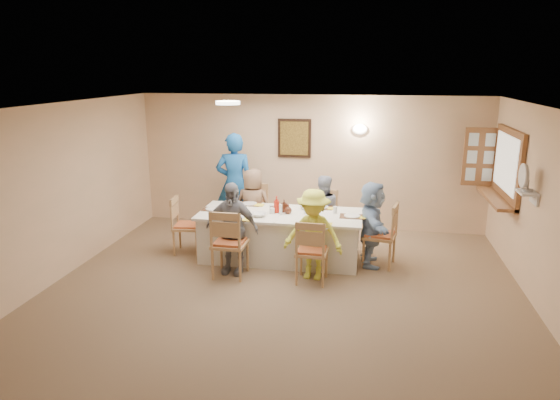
% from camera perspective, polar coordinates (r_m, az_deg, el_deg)
% --- Properties ---
extents(ground, '(7.00, 7.00, 0.00)m').
position_cam_1_polar(ground, '(6.52, -0.46, -12.18)').
color(ground, '#836B4F').
extents(room_walls, '(7.00, 7.00, 7.00)m').
position_cam_1_polar(room_walls, '(5.99, -0.49, 0.84)').
color(room_walls, beige).
rests_on(room_walls, ground).
extents(wall_picture, '(0.62, 0.05, 0.72)m').
position_cam_1_polar(wall_picture, '(9.36, 1.65, 7.07)').
color(wall_picture, black).
rests_on(wall_picture, room_walls).
extents(wall_sconce, '(0.26, 0.09, 0.18)m').
position_cam_1_polar(wall_sconce, '(9.21, 9.11, 8.02)').
color(wall_sconce, white).
rests_on(wall_sconce, room_walls).
extents(ceiling_light, '(0.36, 0.36, 0.05)m').
position_cam_1_polar(ceiling_light, '(7.52, -5.98, 10.99)').
color(ceiling_light, white).
rests_on(ceiling_light, room_walls).
extents(serving_hatch, '(0.06, 1.50, 1.15)m').
position_cam_1_polar(serving_hatch, '(8.51, 24.58, 3.58)').
color(serving_hatch, brown).
rests_on(serving_hatch, room_walls).
extents(hatch_sill, '(0.30, 1.50, 0.05)m').
position_cam_1_polar(hatch_sill, '(8.59, 23.43, 0.20)').
color(hatch_sill, brown).
rests_on(hatch_sill, room_walls).
extents(shutter_door, '(0.55, 0.04, 1.00)m').
position_cam_1_polar(shutter_door, '(9.18, 21.89, 4.59)').
color(shutter_door, brown).
rests_on(shutter_door, room_walls).
extents(fan_shelf, '(0.22, 0.36, 0.03)m').
position_cam_1_polar(fan_shelf, '(7.23, 26.39, 0.79)').
color(fan_shelf, white).
rests_on(fan_shelf, room_walls).
extents(desk_fan, '(0.30, 0.30, 0.28)m').
position_cam_1_polar(desk_fan, '(7.20, 26.30, 1.96)').
color(desk_fan, '#A5A5A8').
rests_on(desk_fan, fan_shelf).
extents(dining_table, '(2.56, 1.08, 0.76)m').
position_cam_1_polar(dining_table, '(7.95, 0.03, -4.12)').
color(dining_table, silver).
rests_on(dining_table, ground).
extents(chair_back_left, '(0.51, 0.51, 0.99)m').
position_cam_1_polar(chair_back_left, '(8.78, -2.90, -1.51)').
color(chair_back_left, tan).
rests_on(chair_back_left, ground).
extents(chair_back_right, '(0.53, 0.53, 0.94)m').
position_cam_1_polar(chair_back_right, '(8.61, 4.92, -2.06)').
color(chair_back_right, tan).
rests_on(chair_back_right, ground).
extents(chair_front_left, '(0.51, 0.51, 1.04)m').
position_cam_1_polar(chair_front_left, '(7.30, -5.74, -4.81)').
color(chair_front_left, tan).
rests_on(chair_front_left, ground).
extents(chair_front_right, '(0.47, 0.47, 0.95)m').
position_cam_1_polar(chair_front_right, '(7.10, 3.68, -5.74)').
color(chair_front_right, tan).
rests_on(chair_front_right, ground).
extents(chair_left_end, '(0.50, 0.50, 0.95)m').
position_cam_1_polar(chair_left_end, '(8.33, -10.54, -2.83)').
color(chair_left_end, tan).
rests_on(chair_left_end, ground).
extents(chair_right_end, '(0.57, 0.57, 1.00)m').
position_cam_1_polar(chair_right_end, '(7.81, 11.33, -3.86)').
color(chair_right_end, tan).
rests_on(chair_right_end, ground).
extents(diner_back_left, '(0.72, 0.53, 1.32)m').
position_cam_1_polar(diner_back_left, '(8.63, -3.09, -0.70)').
color(diner_back_left, '#7D5F49').
rests_on(diner_back_left, ground).
extents(diner_back_right, '(0.77, 0.68, 1.24)m').
position_cam_1_polar(diner_back_right, '(8.45, 4.86, -1.31)').
color(diner_back_right, '#97A0B8').
rests_on(diner_back_right, ground).
extents(diner_front_left, '(0.88, 0.51, 1.38)m').
position_cam_1_polar(diner_front_left, '(7.36, -5.52, -3.23)').
color(diner_front_left, gray).
rests_on(diner_front_left, ground).
extents(diner_front_right, '(0.99, 0.72, 1.33)m').
position_cam_1_polar(diner_front_right, '(7.14, 3.82, -3.97)').
color(diner_front_right, '#EFF849').
rests_on(diner_front_right, ground).
extents(diner_right_end, '(1.30, 0.62, 1.32)m').
position_cam_1_polar(diner_right_end, '(7.75, 10.43, -2.69)').
color(diner_right_end, '#92B2D9').
rests_on(diner_right_end, ground).
extents(caregiver, '(0.82, 0.66, 1.86)m').
position_cam_1_polar(caregiver, '(9.11, -5.20, 1.86)').
color(caregiver, '#1A5DAC').
rests_on(caregiver, ground).
extents(placemat_fl, '(0.36, 0.27, 0.01)m').
position_cam_1_polar(placemat_fl, '(7.57, -5.01, -2.12)').
color(placemat_fl, '#472B19').
rests_on(placemat_fl, dining_table).
extents(plate_fl, '(0.25, 0.25, 0.02)m').
position_cam_1_polar(plate_fl, '(7.57, -5.01, -2.04)').
color(plate_fl, white).
rests_on(plate_fl, dining_table).
extents(napkin_fl, '(0.14, 0.14, 0.01)m').
position_cam_1_polar(napkin_fl, '(7.48, -3.78, -2.25)').
color(napkin_fl, yellow).
rests_on(napkin_fl, dining_table).
extents(placemat_fr, '(0.32, 0.24, 0.01)m').
position_cam_1_polar(placemat_fr, '(7.36, 4.06, -2.60)').
color(placemat_fr, '#472B19').
rests_on(placemat_fr, dining_table).
extents(plate_fr, '(0.24, 0.24, 0.02)m').
position_cam_1_polar(plate_fr, '(7.36, 4.06, -2.53)').
color(plate_fr, white).
rests_on(plate_fr, dining_table).
extents(napkin_fr, '(0.14, 0.14, 0.01)m').
position_cam_1_polar(napkin_fr, '(7.29, 5.42, -2.73)').
color(napkin_fr, yellow).
rests_on(napkin_fr, dining_table).
extents(placemat_bl, '(0.37, 0.27, 0.01)m').
position_cam_1_polar(placemat_bl, '(8.35, -3.51, -0.47)').
color(placemat_bl, '#472B19').
rests_on(placemat_bl, dining_table).
extents(plate_bl, '(0.25, 0.25, 0.02)m').
position_cam_1_polar(plate_bl, '(8.35, -3.51, -0.40)').
color(plate_bl, white).
rests_on(plate_bl, dining_table).
extents(napkin_bl, '(0.15, 0.15, 0.01)m').
position_cam_1_polar(napkin_bl, '(8.27, -2.38, -0.57)').
color(napkin_bl, yellow).
rests_on(napkin_bl, dining_table).
extents(placemat_br, '(0.37, 0.28, 0.01)m').
position_cam_1_polar(placemat_br, '(8.16, 4.71, -0.86)').
color(placemat_br, '#472B19').
rests_on(placemat_br, dining_table).
extents(plate_br, '(0.24, 0.24, 0.02)m').
position_cam_1_polar(plate_br, '(8.16, 4.71, -0.79)').
color(plate_br, white).
rests_on(plate_br, dining_table).
extents(napkin_br, '(0.13, 0.13, 0.01)m').
position_cam_1_polar(napkin_br, '(8.10, 5.94, -0.97)').
color(napkin_br, yellow).
rests_on(napkin_br, dining_table).
extents(placemat_le, '(0.34, 0.26, 0.01)m').
position_cam_1_polar(placemat_le, '(8.10, -7.65, -1.07)').
color(placemat_le, '#472B19').
rests_on(placemat_le, dining_table).
extents(plate_le, '(0.24, 0.24, 0.02)m').
position_cam_1_polar(plate_le, '(8.10, -7.65, -1.00)').
color(plate_le, white).
rests_on(plate_le, dining_table).
extents(napkin_le, '(0.15, 0.15, 0.01)m').
position_cam_1_polar(napkin_le, '(8.00, -6.53, -1.18)').
color(napkin_le, yellow).
rests_on(napkin_le, dining_table).
extents(placemat_re, '(0.38, 0.28, 0.01)m').
position_cam_1_polar(placemat_re, '(7.73, 8.24, -1.87)').
color(placemat_re, '#472B19').
rests_on(placemat_re, dining_table).
extents(plate_re, '(0.25, 0.25, 0.02)m').
position_cam_1_polar(plate_re, '(7.72, 8.24, -1.80)').
color(plate_re, white).
rests_on(plate_re, dining_table).
extents(napkin_re, '(0.13, 0.13, 0.01)m').
position_cam_1_polar(napkin_re, '(7.67, 9.57, -1.98)').
color(napkin_re, yellow).
rests_on(napkin_re, dining_table).
extents(teacup_a, '(0.14, 0.14, 0.08)m').
position_cam_1_polar(teacup_a, '(7.74, -6.28, -1.48)').
color(teacup_a, white).
rests_on(teacup_a, dining_table).
extents(teacup_b, '(0.09, 0.09, 0.08)m').
position_cam_1_polar(teacup_b, '(8.27, 3.31, -0.37)').
color(teacup_b, white).
rests_on(teacup_b, dining_table).
extents(bowl_a, '(0.32, 0.32, 0.05)m').
position_cam_1_polar(bowl_a, '(7.66, -2.40, -1.68)').
color(bowl_a, white).
rests_on(bowl_a, dining_table).
extents(bowl_b, '(0.30, 0.30, 0.06)m').
position_cam_1_polar(bowl_b, '(8.05, 3.00, -0.86)').
color(bowl_b, white).
rests_on(bowl_b, dining_table).
extents(condiment_ketchup, '(0.12, 0.12, 0.26)m').
position_cam_1_polar(condiment_ketchup, '(7.83, -0.39, -0.51)').
color(condiment_ketchup, red).
rests_on(condiment_ketchup, dining_table).
extents(condiment_brown, '(0.15, 0.15, 0.20)m').
position_cam_1_polar(condiment_brown, '(7.89, 0.46, -0.65)').
color(condiment_brown, '#4A2213').
rests_on(condiment_brown, dining_table).
extents(condiment_malt, '(0.14, 0.14, 0.15)m').
position_cam_1_polar(condiment_malt, '(7.79, 0.92, -1.02)').
color(condiment_malt, '#4A2213').
rests_on(condiment_malt, dining_table).
extents(drinking_glass, '(0.07, 0.07, 0.10)m').
position_cam_1_polar(drinking_glass, '(7.90, -0.97, -0.95)').
color(drinking_glass, silver).
rests_on(drinking_glass, dining_table).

